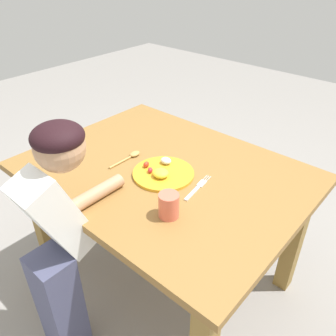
{
  "coord_description": "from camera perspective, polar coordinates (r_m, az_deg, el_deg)",
  "views": [
    {
      "loc": [
        0.88,
        -0.97,
        1.58
      ],
      "look_at": [
        0.03,
        -0.0,
        0.74
      ],
      "focal_mm": 36.37,
      "sensor_mm": 36.0,
      "label": 1
    }
  ],
  "objects": [
    {
      "name": "plate",
      "position": [
        1.52,
        -0.89,
        -0.76
      ],
      "size": [
        0.28,
        0.28,
        0.05
      ],
      "color": "gold",
      "rests_on": "dining_table"
    },
    {
      "name": "fork",
      "position": [
        1.44,
        4.91,
        -3.38
      ],
      "size": [
        0.05,
        0.21,
        0.01
      ],
      "rotation": [
        0.0,
        0.0,
        1.72
      ],
      "color": "silver",
      "rests_on": "dining_table"
    },
    {
      "name": "ground_plane",
      "position": [
        2.05,
        -0.53,
        -17.3
      ],
      "size": [
        8.0,
        8.0,
        0.0
      ],
      "primitive_type": "plane",
      "color": "gray"
    },
    {
      "name": "person",
      "position": [
        1.4,
        -17.66,
        -11.71
      ],
      "size": [
        0.18,
        0.46,
        1.1
      ],
      "color": "#474968",
      "rests_on": "ground_plane"
    },
    {
      "name": "dining_table",
      "position": [
        1.63,
        -0.63,
        -3.59
      ],
      "size": [
        1.26,
        0.96,
        0.72
      ],
      "color": "olive",
      "rests_on": "ground_plane"
    },
    {
      "name": "spoon",
      "position": [
        1.66,
        -6.17,
        2.05
      ],
      "size": [
        0.04,
        0.19,
        0.02
      ],
      "rotation": [
        0.0,
        0.0,
        1.57
      ],
      "color": "tan",
      "rests_on": "dining_table"
    },
    {
      "name": "drinking_cup",
      "position": [
        1.27,
        0.13,
        -6.27
      ],
      "size": [
        0.08,
        0.08,
        0.1
      ],
      "primitive_type": "cylinder",
      "color": "#E26750",
      "rests_on": "dining_table"
    }
  ]
}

